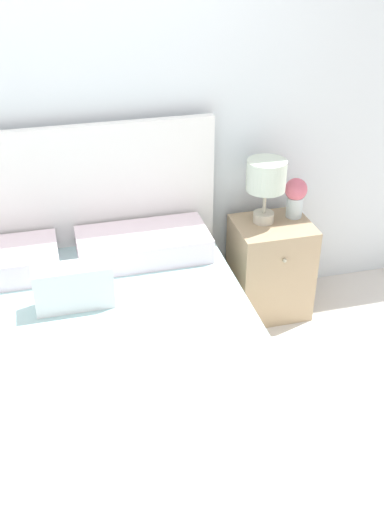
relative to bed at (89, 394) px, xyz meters
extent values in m
plane|color=silver|center=(0.00, 1.01, -0.29)|extent=(12.00, 12.00, 0.00)
cube|color=white|center=(0.00, 1.08, 1.01)|extent=(8.00, 0.06, 2.60)
cube|color=beige|center=(0.00, -0.08, -0.13)|extent=(1.69, 2.18, 0.32)
cube|color=silver|center=(0.00, -0.08, 0.13)|extent=(1.66, 2.14, 0.21)
cube|color=white|center=(0.00, 0.98, 0.32)|extent=(1.72, 0.05, 1.22)
cube|color=white|center=(0.41, 0.76, 0.31)|extent=(0.71, 0.36, 0.14)
cube|color=white|center=(0.00, 0.37, 0.35)|extent=(0.37, 0.13, 0.22)
cube|color=tan|center=(1.18, 0.80, 0.01)|extent=(0.45, 0.38, 0.60)
sphere|color=#B2AD93|center=(1.18, 0.60, 0.18)|extent=(0.02, 0.02, 0.02)
cylinder|color=beige|center=(1.13, 0.84, 0.34)|extent=(0.12, 0.12, 0.06)
cylinder|color=#B7B29E|center=(1.13, 0.84, 0.44)|extent=(0.02, 0.02, 0.14)
cylinder|color=silver|center=(1.13, 0.84, 0.60)|extent=(0.23, 0.23, 0.18)
cylinder|color=silver|center=(1.33, 0.86, 0.37)|extent=(0.10, 0.10, 0.13)
sphere|color=#E06B7F|center=(1.33, 0.86, 0.49)|extent=(0.13, 0.13, 0.13)
sphere|color=#609356|center=(1.36, 0.86, 0.45)|extent=(0.06, 0.06, 0.06)
camera|label=1|loc=(-0.05, -2.06, 1.93)|focal=42.00mm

